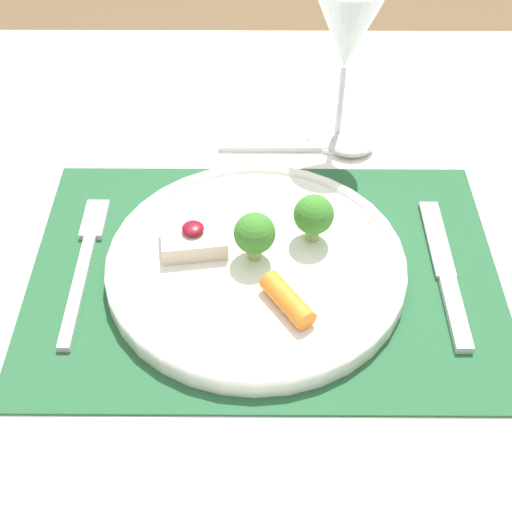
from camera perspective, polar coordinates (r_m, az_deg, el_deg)
The scene contains 7 objects.
dining_table at distance 0.78m, azimuth 0.62°, elevation -5.99°, with size 1.31×0.99×0.73m.
placemat at distance 0.71m, azimuth 0.68°, elevation -1.36°, with size 0.46×0.33×0.00m, color #235633.
dinner_plate at distance 0.70m, azimuth 0.01°, elevation -0.32°, with size 0.30×0.30×0.07m.
fork at distance 0.74m, azimuth -13.47°, elevation -0.11°, with size 0.02×0.20×0.01m.
knife at distance 0.72m, azimuth 15.05°, elevation -1.89°, with size 0.02×0.20×0.01m.
spoon at distance 0.86m, azimuth 6.44°, elevation 8.80°, with size 0.18×0.05×0.02m.
wine_glass_near at distance 0.81m, azimuth 7.31°, elevation 17.25°, with size 0.08×0.08×0.19m.
Camera 1 is at (-0.01, -0.48, 1.25)m, focal length 50.00 mm.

